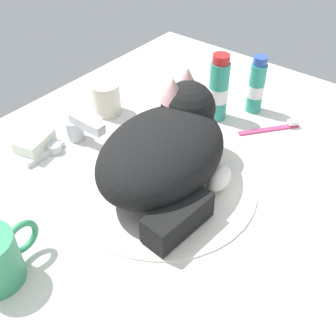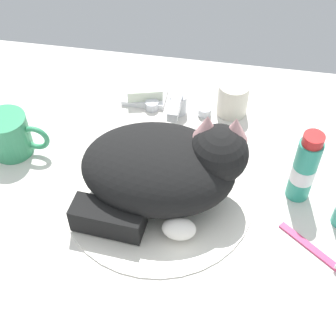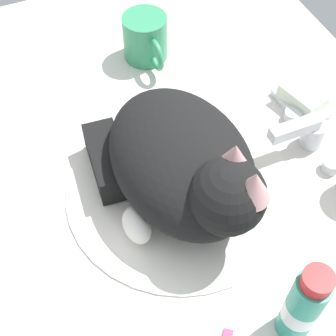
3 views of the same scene
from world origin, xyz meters
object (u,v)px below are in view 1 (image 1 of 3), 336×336
at_px(faucet, 78,129).
at_px(rinse_cup, 106,98).
at_px(soap_bar, 35,141).
at_px(cat, 167,148).
at_px(mouthwash_bottle, 256,86).
at_px(toothpaste_bottle, 218,89).
at_px(toothbrush, 273,128).

relative_size(faucet, rinse_cup, 1.98).
bearing_deg(soap_bar, cat, -70.44).
height_order(rinse_cup, soap_bar, rinse_cup).
distance_m(cat, mouthwash_bottle, 0.30).
xyz_separation_m(rinse_cup, toothpaste_bottle, (0.13, -0.20, 0.03)).
distance_m(faucet, cat, 0.22).
bearing_deg(cat, toothpaste_bottle, 10.96).
xyz_separation_m(cat, toothpaste_bottle, (0.23, 0.04, -0.01)).
xyz_separation_m(faucet, soap_bar, (-0.08, 0.04, -0.00)).
relative_size(cat, rinse_cup, 4.05).
height_order(cat, mouthwash_bottle, cat).
bearing_deg(soap_bar, mouthwash_bottle, -33.55).
height_order(rinse_cup, toothpaste_bottle, toothpaste_bottle).
height_order(faucet, rinse_cup, rinse_cup).
bearing_deg(mouthwash_bottle, toothpaste_bottle, 146.16).
bearing_deg(cat, soap_bar, 109.56).
distance_m(cat, rinse_cup, 0.27).
relative_size(faucet, toothpaste_bottle, 0.96).
xyz_separation_m(soap_bar, toothbrush, (0.35, -0.33, -0.02)).
xyz_separation_m(faucet, cat, (0.01, -0.22, 0.05)).
height_order(faucet, cat, cat).
bearing_deg(soap_bar, faucet, -27.99).
bearing_deg(toothbrush, mouthwash_bottle, 59.38).
distance_m(faucet, rinse_cup, 0.11).
bearing_deg(cat, rinse_cup, 68.75).
xyz_separation_m(rinse_cup, soap_bar, (-0.19, 0.01, -0.01)).
xyz_separation_m(faucet, rinse_cup, (0.11, 0.03, 0.01)).
relative_size(soap_bar, mouthwash_bottle, 0.57).
bearing_deg(cat, toothbrush, -16.18).
height_order(soap_bar, toothbrush, soap_bar).
relative_size(toothpaste_bottle, mouthwash_bottle, 1.13).
height_order(toothpaste_bottle, mouthwash_bottle, toothpaste_bottle).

